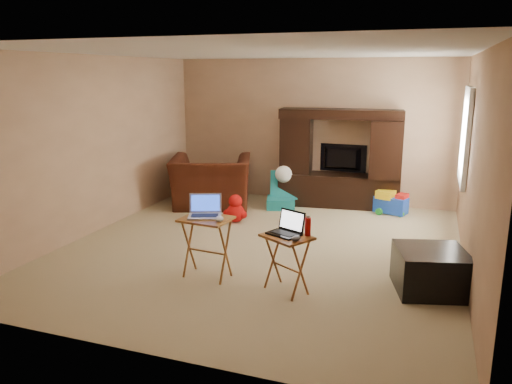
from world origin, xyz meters
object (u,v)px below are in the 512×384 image
at_px(entertainment_center, 339,158).
at_px(laptop_left, 205,207).
at_px(child_rocker, 281,190).
at_px(push_toy, 391,202).
at_px(television, 341,159).
at_px(mouse_right, 296,238).
at_px(recliner, 211,182).
at_px(ottoman, 430,270).
at_px(laptop_right, 284,224).
at_px(plush_toy, 236,208).
at_px(tray_table_right, 287,264).
at_px(mouse_left, 219,219).
at_px(tray_table_left, 207,248).
at_px(water_bottle, 308,227).

height_order(entertainment_center, laptop_left, entertainment_center).
distance_m(child_rocker, push_toy, 1.82).
distance_m(television, push_toy, 1.17).
xyz_separation_m(push_toy, mouse_right, (-0.65, -3.56, 0.45)).
relative_size(recliner, child_rocker, 2.11).
height_order(ottoman, laptop_left, laptop_left).
bearing_deg(child_rocker, laptop_right, -88.99).
relative_size(child_rocker, laptop_right, 1.94).
height_order(entertainment_center, plush_toy, entertainment_center).
bearing_deg(laptop_left, mouse_right, -32.45).
relative_size(tray_table_right, mouse_right, 4.92).
distance_m(plush_toy, push_toy, 2.57).
bearing_deg(entertainment_center, television, 83.29).
bearing_deg(mouse_left, recliner, 116.15).
distance_m(television, laptop_left, 3.85).
bearing_deg(tray_table_left, laptop_left, 140.38).
distance_m(push_toy, tray_table_right, 3.53).
bearing_deg(push_toy, tray_table_left, -98.33).
xyz_separation_m(tray_table_right, water_bottle, (0.20, 0.08, 0.40)).
xyz_separation_m(entertainment_center, plush_toy, (-1.31, -1.50, -0.61)).
xyz_separation_m(ottoman, laptop_left, (-2.41, -0.43, 0.59)).
distance_m(television, water_bottle, 3.80).
distance_m(plush_toy, mouse_right, 2.80).
relative_size(television, recliner, 0.64).
bearing_deg(child_rocker, television, 20.74).
height_order(tray_table_left, mouse_left, mouse_left).
height_order(tray_table_right, mouse_left, mouse_left).
relative_size(ottoman, laptop_right, 2.17).
height_order(laptop_right, mouse_right, laptop_right).
bearing_deg(water_bottle, plush_toy, 128.29).
bearing_deg(mouse_right, child_rocker, 109.18).
distance_m(child_rocker, laptop_right, 3.35).
relative_size(recliner, mouse_right, 10.54).
distance_m(plush_toy, water_bottle, 2.69).
height_order(recliner, laptop_left, laptop_left).
distance_m(push_toy, tray_table_left, 3.79).
xyz_separation_m(ottoman, tray_table_right, (-1.43, -0.53, 0.08)).
xyz_separation_m(child_rocker, mouse_right, (1.15, -3.31, 0.33)).
xyz_separation_m(ottoman, mouse_right, (-1.30, -0.65, 0.42)).
height_order(push_toy, ottoman, ottoman).
bearing_deg(tray_table_left, child_rocker, 96.70).
xyz_separation_m(recliner, plush_toy, (0.74, -0.75, -0.21)).
relative_size(laptop_left, laptop_right, 1.12).
distance_m(ottoman, tray_table_left, 2.42).
bearing_deg(tray_table_right, laptop_right, -176.18).
xyz_separation_m(television, plush_toy, (-1.31, -1.70, -0.58)).
bearing_deg(television, water_bottle, 97.97).
bearing_deg(mouse_left, ottoman, 13.55).
bearing_deg(mouse_left, laptop_left, 155.56).
xyz_separation_m(entertainment_center, mouse_right, (0.26, -3.78, -0.19)).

